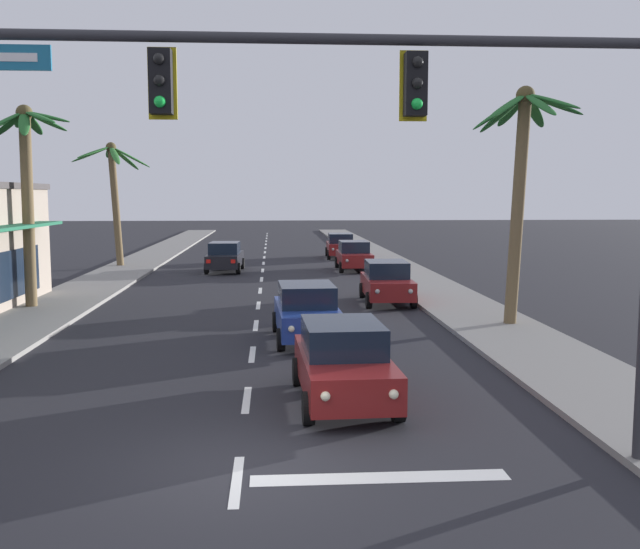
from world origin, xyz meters
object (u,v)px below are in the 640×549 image
traffic_signal_mast (427,134)px  sedan_lead_at_stop_bar (343,362)px  sedan_third_in_queue (307,312)px  sedan_parked_mid_kerb (354,255)px  palm_left_second (27,171)px  sedan_oncoming_far (225,257)px  sedan_parked_nearest_kerb (340,245)px  palm_left_third (114,183)px  palm_right_second (521,162)px  sedan_parked_far_kerb (387,282)px

traffic_signal_mast → sedan_lead_at_stop_bar: size_ratio=2.51×
sedan_lead_at_stop_bar → traffic_signal_mast: bearing=-77.8°
traffic_signal_mast → sedan_third_in_queue: (-1.30, 10.40, -4.40)m
traffic_signal_mast → sedan_parked_mid_kerb: bearing=85.5°
sedan_third_in_queue → palm_left_second: bearing=147.7°
palm_left_second → sedan_oncoming_far: bearing=63.8°
sedan_lead_at_stop_bar → sedan_parked_nearest_kerb: (3.22, 34.40, 0.00)m
sedan_parked_nearest_kerb → palm_left_third: palm_left_third is taller
sedan_third_in_queue → palm_right_second: 8.48m
sedan_parked_mid_kerb → sedan_parked_far_kerb: bearing=-90.5°
sedan_oncoming_far → sedan_parked_nearest_kerb: bearing=49.0°
traffic_signal_mast → sedan_third_in_queue: 11.37m
sedan_third_in_queue → sedan_parked_far_kerb: size_ratio=1.00×
sedan_lead_at_stop_bar → sedan_third_in_queue: 6.50m
sedan_parked_far_kerb → sedan_parked_nearest_kerb: bearing=89.7°
sedan_parked_far_kerb → palm_left_second: palm_left_second is taller
sedan_oncoming_far → sedan_parked_far_kerb: same height
palm_left_third → sedan_lead_at_stop_bar: bearing=-69.3°
traffic_signal_mast → sedan_parked_nearest_kerb: size_ratio=2.51×
sedan_lead_at_stop_bar → sedan_parked_mid_kerb: bearing=83.0°
sedan_parked_nearest_kerb → palm_left_third: bearing=-157.8°
sedan_parked_mid_kerb → palm_right_second: palm_right_second is taller
sedan_oncoming_far → palm_right_second: palm_right_second is taller
sedan_parked_mid_kerb → palm_left_second: bearing=-136.0°
sedan_oncoming_far → palm_left_second: palm_left_second is taller
sedan_parked_mid_kerb → sedan_parked_far_kerb: size_ratio=0.99×
sedan_parked_nearest_kerb → sedan_parked_far_kerb: bearing=-90.3°
sedan_third_in_queue → sedan_oncoming_far: size_ratio=1.00×
traffic_signal_mast → sedan_parked_far_kerb: (2.27, 17.61, -4.40)m
traffic_signal_mast → sedan_parked_far_kerb: size_ratio=2.51×
sedan_parked_far_kerb → palm_left_third: (-13.93, 14.99, 4.18)m
sedan_parked_nearest_kerb → palm_left_second: bearing=-122.7°
sedan_third_in_queue → palm_right_second: (6.98, 1.63, 4.52)m
traffic_signal_mast → palm_right_second: (5.69, 12.03, 0.12)m
palm_left_third → palm_right_second: (17.35, -20.57, 0.34)m
traffic_signal_mast → palm_right_second: palm_right_second is taller
sedan_parked_nearest_kerb → palm_left_second: size_ratio=0.59×
palm_left_third → palm_left_second: bearing=-89.1°
traffic_signal_mast → palm_right_second: bearing=64.7°
palm_right_second → sedan_parked_mid_kerb: bearing=100.4°
palm_left_second → palm_right_second: 17.76m
sedan_oncoming_far → sedan_parked_far_kerb: 14.23m
sedan_third_in_queue → sedan_oncoming_far: 19.79m
sedan_parked_nearest_kerb → palm_right_second: size_ratio=0.58×
sedan_parked_mid_kerb → palm_right_second: 18.95m
sedan_third_in_queue → palm_left_second: 12.75m
traffic_signal_mast → sedan_third_in_queue: traffic_signal_mast is taller
traffic_signal_mast → sedan_parked_far_kerb: bearing=82.6°
sedan_third_in_queue → palm_left_third: (-10.36, 22.20, 4.18)m
sedan_oncoming_far → palm_left_second: bearing=-116.2°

